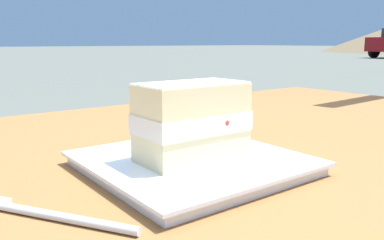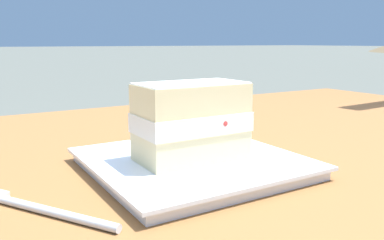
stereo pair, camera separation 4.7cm
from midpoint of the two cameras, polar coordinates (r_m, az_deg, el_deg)
patio_table at (r=0.64m, az=0.51°, el=-11.30°), size 1.45×0.84×0.69m
dessert_plate at (r=0.48m, az=-2.80°, el=-6.16°), size 0.23×0.23×0.02m
cake_slice at (r=0.46m, az=-2.95°, el=-0.20°), size 0.13×0.08×0.09m
dessert_fork at (r=0.39m, az=-24.13°, el=-12.03°), size 0.10×0.15×0.01m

